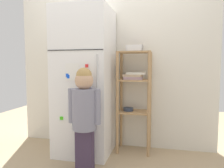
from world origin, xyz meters
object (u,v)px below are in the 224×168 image
Objects in this scene: refrigerator at (85,82)px; pantry_shelf_unit at (134,90)px; fruit_bin at (134,49)px; child_standing at (84,109)px.

refrigerator is 0.62m from pantry_shelf_unit.
refrigerator is at bearing -163.81° from fruit_bin.
fruit_bin reaches higher than pantry_shelf_unit.
refrigerator is 0.55m from child_standing.
refrigerator reaches higher than child_standing.
pantry_shelf_unit is (0.43, 0.63, 0.14)m from child_standing.
pantry_shelf_unit is at bearing -97.05° from fruit_bin.
child_standing is at bearing -123.92° from fruit_bin.
child_standing is 5.33× the size of fruit_bin.
pantry_shelf_unit is 6.29× the size of fruit_bin.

